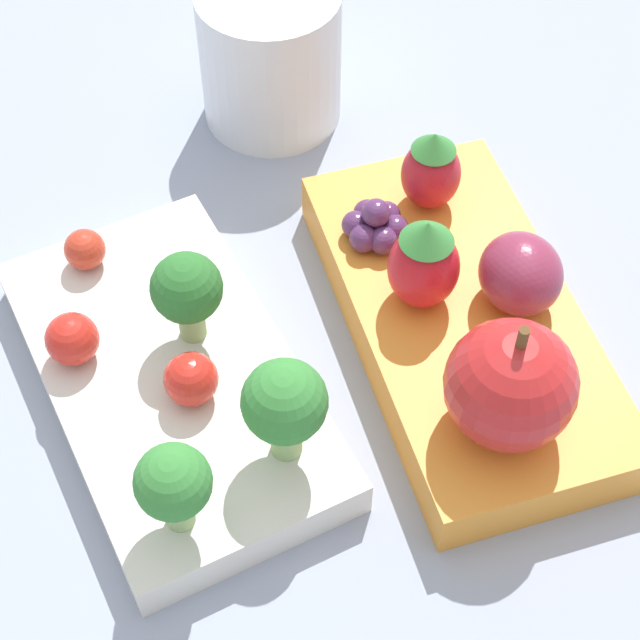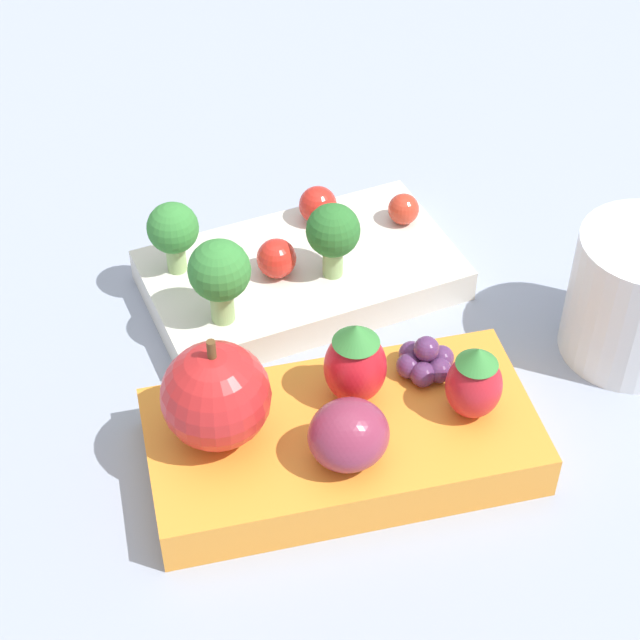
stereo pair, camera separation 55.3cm
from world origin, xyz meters
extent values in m
plane|color=#939EB2|center=(0.00, 0.00, 0.00)|extent=(4.00, 4.00, 0.00)
cube|color=silver|center=(0.01, 0.07, 0.01)|extent=(0.20, 0.12, 0.02)
cube|color=orange|center=(-0.01, -0.07, 0.01)|extent=(0.22, 0.12, 0.03)
cylinder|color=#93B770|center=(-0.05, 0.04, 0.03)|extent=(0.01, 0.01, 0.02)
sphere|color=#388438|center=(-0.05, 0.04, 0.06)|extent=(0.04, 0.04, 0.04)
cylinder|color=#93B770|center=(-0.07, 0.09, 0.03)|extent=(0.01, 0.01, 0.02)
sphere|color=#388438|center=(-0.07, 0.09, 0.05)|extent=(0.03, 0.03, 0.03)
cylinder|color=#93B770|center=(0.02, 0.06, 0.03)|extent=(0.01, 0.01, 0.02)
sphere|color=#2D702D|center=(0.02, 0.06, 0.06)|extent=(0.03, 0.03, 0.03)
sphere|color=red|center=(0.03, 0.11, 0.03)|extent=(0.03, 0.03, 0.03)
sphere|color=red|center=(-0.01, 0.07, 0.03)|extent=(0.02, 0.02, 0.02)
sphere|color=red|center=(0.09, 0.09, 0.03)|extent=(0.02, 0.02, 0.02)
sphere|color=red|center=(-0.08, -0.05, 0.06)|extent=(0.06, 0.06, 0.06)
cylinder|color=brown|center=(-0.08, -0.05, 0.09)|extent=(0.00, 0.00, 0.01)
ellipsoid|color=red|center=(0.06, -0.08, 0.05)|extent=(0.03, 0.03, 0.04)
cone|color=#388438|center=(0.06, -0.08, 0.07)|extent=(0.02, 0.02, 0.01)
ellipsoid|color=red|center=(0.00, -0.05, 0.05)|extent=(0.03, 0.03, 0.04)
cone|color=#388438|center=(0.00, -0.05, 0.07)|extent=(0.03, 0.03, 0.01)
ellipsoid|color=#892D47|center=(-0.02, -0.09, 0.05)|extent=(0.04, 0.04, 0.04)
sphere|color=#562D5B|center=(0.05, -0.05, 0.03)|extent=(0.01, 0.01, 0.01)
sphere|color=#562D5B|center=(0.05, -0.04, 0.03)|extent=(0.01, 0.01, 0.01)
sphere|color=#562D5B|center=(0.04, -0.04, 0.03)|extent=(0.01, 0.01, 0.01)
sphere|color=#562D5B|center=(0.03, -0.05, 0.03)|extent=(0.01, 0.01, 0.01)
sphere|color=#562D5B|center=(0.04, -0.05, 0.03)|extent=(0.01, 0.01, 0.01)
sphere|color=#562D5B|center=(0.05, -0.05, 0.03)|extent=(0.01, 0.01, 0.01)
sphere|color=#562D5B|center=(0.04, -0.05, 0.04)|extent=(0.01, 0.01, 0.01)
cylinder|color=silver|center=(0.18, -0.04, 0.04)|extent=(0.08, 0.08, 0.08)
camera|label=1|loc=(-0.28, 0.11, 0.43)|focal=60.00mm
camera|label=2|loc=(-0.14, -0.42, 0.46)|focal=60.00mm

